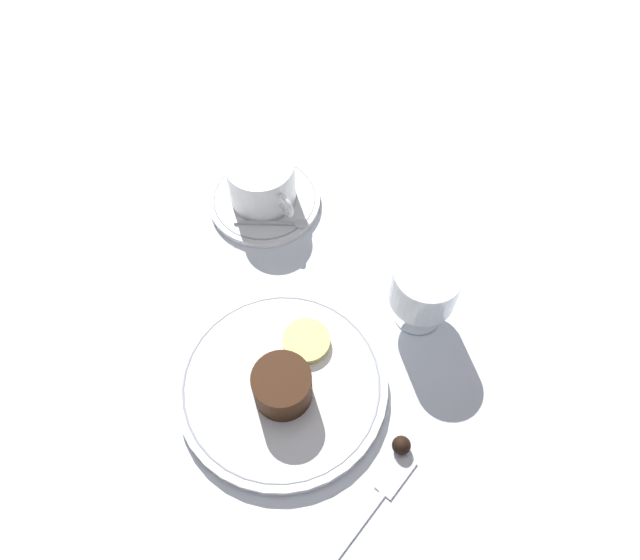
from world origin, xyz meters
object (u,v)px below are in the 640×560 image
(dessert_cake, at_px, (282,386))
(wine_glass, at_px, (425,288))
(coffee_cup, at_px, (262,180))
(fork, at_px, (369,511))
(dinner_plate, at_px, (282,385))

(dessert_cake, bearing_deg, wine_glass, 86.54)
(coffee_cup, height_order, fork, coffee_cup)
(wine_glass, height_order, fork, wine_glass)
(dinner_plate, distance_m, coffee_cup, 0.28)
(dinner_plate, xyz_separation_m, fork, (0.17, -0.01, -0.01))
(coffee_cup, relative_size, dessert_cake, 1.75)
(fork, bearing_deg, wine_glass, 126.27)
(dinner_plate, height_order, dessert_cake, dessert_cake)
(fork, xyz_separation_m, dessert_cake, (-0.16, 0.00, 0.04))
(dinner_plate, distance_m, fork, 0.17)
(coffee_cup, xyz_separation_m, fork, (0.41, -0.15, -0.04))
(fork, bearing_deg, coffee_cup, 160.14)
(fork, height_order, dessert_cake, dessert_cake)
(fork, bearing_deg, dessert_cake, 179.30)
(dinner_plate, bearing_deg, dessert_cake, -27.03)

